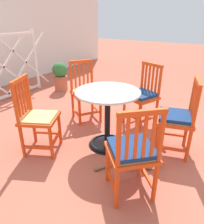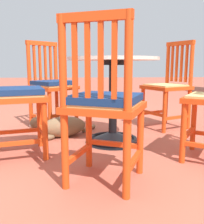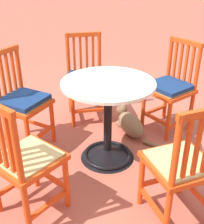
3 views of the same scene
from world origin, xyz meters
The scene contains 7 objects.
ground_plane centered at (0.00, 0.00, 0.00)m, with size 24.00×24.00×0.00m, color #AD5642.
cafe_table centered at (-0.02, 0.07, 0.28)m, with size 0.76×0.76×0.73m.
orange_chair_at_corner centered at (0.27, -0.68, 0.45)m, with size 0.49×0.49×0.91m.
orange_chair_facing_out centered at (0.77, -0.07, 0.45)m, with size 0.52×0.52×0.91m.
orange_chair_tucked_in centered at (-0.54, 0.71, 0.43)m, with size 0.54×0.54×0.91m.
orange_chair_near_fence centered at (-0.60, -0.52, 0.45)m, with size 0.57×0.57×0.91m.
tabby_cat centered at (-0.21, -0.41, 0.10)m, with size 0.51×0.61×0.23m.
Camera 2 is at (2.19, -0.16, 0.67)m, focal length 42.18 mm.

